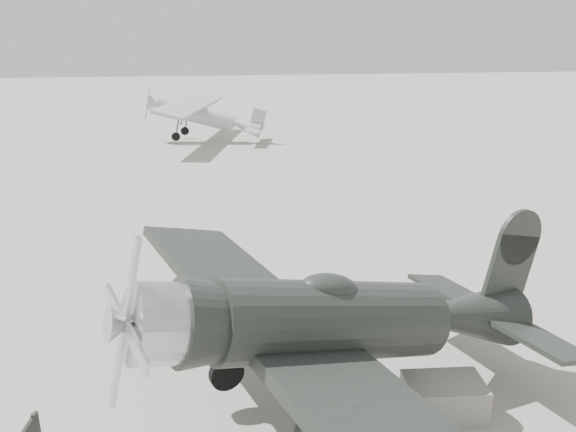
% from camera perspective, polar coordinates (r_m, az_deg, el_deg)
% --- Properties ---
extents(ground, '(160.00, 160.00, 0.00)m').
position_cam_1_polar(ground, '(14.33, 1.39, -10.24)').
color(ground, gray).
rests_on(ground, ground).
extents(lowwing_monoplane, '(8.60, 11.77, 3.83)m').
position_cam_1_polar(lowwing_monoplane, '(10.02, 6.27, -10.59)').
color(lowwing_monoplane, black).
rests_on(lowwing_monoplane, ground).
extents(highwing_monoplane, '(7.71, 10.77, 3.05)m').
position_cam_1_polar(highwing_monoplane, '(36.82, -8.88, 10.41)').
color(highwing_monoplane, '#AFB2B5').
rests_on(highwing_monoplane, ground).
extents(equipment_block, '(1.51, 1.02, 0.72)m').
position_cam_1_polar(equipment_block, '(11.33, 15.51, -17.40)').
color(equipment_block, slate).
rests_on(equipment_block, ground).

